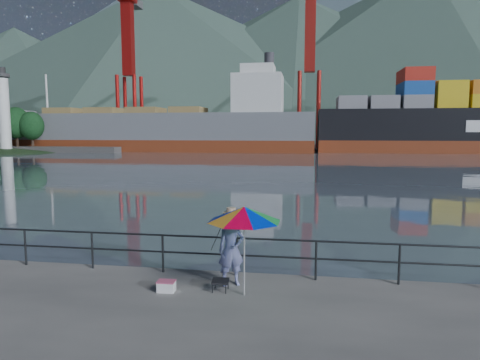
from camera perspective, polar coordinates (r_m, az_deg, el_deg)
name	(u,v)px	position (r m, az deg, el deg)	size (l,w,h in m)	color
harbor_water	(292,142)	(139.00, 6.95, 5.00)	(500.00, 280.00, 0.00)	#4C5B68
far_dock	(330,147)	(102.07, 11.87, 4.35)	(200.00, 40.00, 0.40)	#514F4C
guardrail	(127,251)	(12.01, -14.82, -9.17)	(22.00, 0.06, 1.03)	#2D3033
mountains	(381,64)	(221.58, 18.23, 14.52)	(600.00, 332.80, 80.00)	#385147
port_cranes	(441,69)	(97.29, 25.18, 13.22)	(116.00, 28.00, 38.40)	red
container_stacks	(431,135)	(106.11, 24.17, 5.53)	(58.00, 8.40, 7.80)	yellow
fisherman	(231,249)	(10.47, -1.18, -9.25)	(0.64, 0.42, 1.76)	navy
beach_umbrella	(244,214)	(9.58, 0.57, -4.58)	(2.18, 2.18, 2.06)	white
folding_stool	(220,285)	(10.32, -2.62, -13.83)	(0.43, 0.43, 0.26)	black
cooler_bag	(166,287)	(10.42, -9.80, -13.86)	(0.40, 0.27, 0.23)	white
fishing_rod	(217,269)	(11.87, -3.07, -11.77)	(0.02, 0.02, 2.12)	black
bulk_carrier	(173,129)	(84.62, -8.89, 6.71)	(58.12, 10.06, 14.50)	maroon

